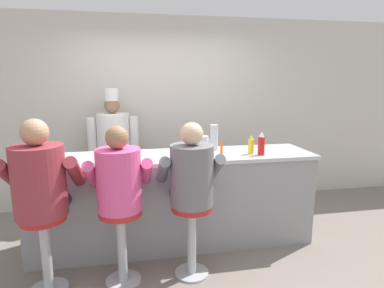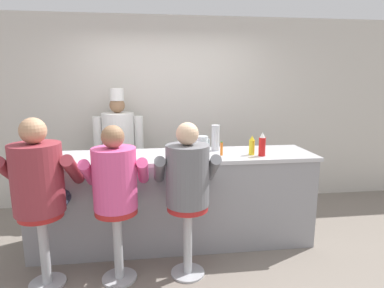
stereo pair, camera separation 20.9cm
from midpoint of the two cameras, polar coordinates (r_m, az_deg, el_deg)
name	(u,v)px [view 2 (the right image)]	position (r m, az deg, el deg)	size (l,w,h in m)	color
ground_plane	(178,257)	(3.54, -0.76, -19.54)	(20.00, 20.00, 0.00)	slate
wall_back	(167,113)	(4.71, -3.12, 5.61)	(10.00, 0.06, 2.70)	beige
diner_counter	(175,199)	(3.63, -1.43, -9.73)	(3.08, 0.71, 1.02)	gray
ketchup_bottle_red	(262,145)	(3.51, 14.03, -0.17)	(0.07, 0.07, 0.26)	red
mustard_bottle_yellow	(252,146)	(3.54, 12.26, -0.33)	(0.06, 0.06, 0.21)	yellow
hot_sauce_bottle_orange	(222,149)	(3.46, 6.99, -0.84)	(0.03, 0.03, 0.15)	orange
water_pitcher_clear	(202,146)	(3.37, 3.53, -0.46)	(0.15, 0.13, 0.22)	silver
breakfast_plate	(123,155)	(3.48, -10.43, -1.87)	(0.26, 0.26, 0.05)	white
cereal_bowl	(119,160)	(3.21, -11.01, -2.79)	(0.15, 0.15, 0.05)	#4C7FB7
coffee_mug_tan	(103,157)	(3.26, -13.86, -2.27)	(0.13, 0.08, 0.10)	beige
coffee_mug_blue	(49,155)	(3.51, -22.57, -1.86)	(0.15, 0.09, 0.10)	#4C7AB2
cup_stack_steel	(215,138)	(3.68, 5.81, 1.10)	(0.10, 0.10, 0.30)	#B7BABF
diner_seated_maroon	(39,183)	(3.02, -23.71, -6.39)	(0.64, 0.63, 1.51)	#B2B5BA
diner_seated_pink	(115,184)	(2.91, -11.45, -7.04)	(0.58, 0.57, 1.44)	#B2B5BA
diner_seated_grey	(187,181)	(2.93, 1.18, -6.54)	(0.59, 0.59, 1.45)	#B2B5BA
cook_in_whites_near	(119,145)	(4.47, -11.56, -0.23)	(0.67, 0.43, 1.71)	#232328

